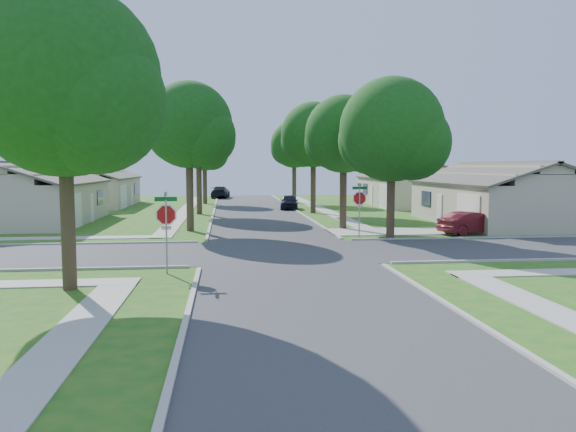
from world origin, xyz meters
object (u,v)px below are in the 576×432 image
(car_curb_east, at_px, (289,202))
(stop_sign_ne, at_px, (359,201))
(tree_e_far, at_px, (295,147))
(house_ne_near, at_px, (500,201))
(stop_sign_sw, at_px, (166,218))
(house_nw_far, at_px, (89,190))
(tree_w_near, at_px, (190,129))
(tree_ne_corner, at_px, (393,134))
(tree_e_mid, at_px, (314,138))
(tree_w_far, at_px, (205,151))
(tree_w_mid, at_px, (199,134))
(tree_e_near, at_px, (344,138))
(car_curb_west, at_px, (220,192))
(tree_sw_corner, at_px, (65,89))
(house_nw_near, at_px, (29,201))
(house_ne_far, at_px, (413,190))
(car_driveway, at_px, (472,223))

(car_curb_east, bearing_deg, stop_sign_ne, -78.47)
(tree_e_far, distance_m, house_ne_near, 25.99)
(stop_sign_sw, height_order, house_nw_far, house_nw_far)
(tree_w_near, xyz_separation_m, tree_ne_corner, (11.00, -4.80, -0.52))
(tree_ne_corner, bearing_deg, tree_e_far, 93.09)
(tree_e_mid, distance_m, house_nw_far, 23.95)
(tree_w_far, xyz_separation_m, house_nw_far, (-11.34, -2.01, -3.99))
(tree_w_mid, xyz_separation_m, tree_ne_corner, (11.00, -16.80, -0.90))
(tree_e_mid, bearing_deg, stop_sign_ne, -90.20)
(tree_e_near, height_order, car_curb_east, tree_e_near)
(tree_e_near, height_order, tree_w_far, tree_e_near)
(tree_e_far, xyz_separation_m, car_curb_west, (-7.95, 10.43, -5.26))
(house_ne_near, bearing_deg, stop_sign_sw, -142.82)
(tree_sw_corner, height_order, car_curb_east, tree_sw_corner)
(tree_e_far, xyz_separation_m, tree_w_near, (-9.40, -25.00, 0.14))
(tree_e_far, bearing_deg, house_nw_far, -174.47)
(tree_w_mid, distance_m, house_ne_near, 23.46)
(tree_e_mid, relative_size, tree_ne_corner, 1.06)
(car_curb_east, bearing_deg, tree_w_mid, -143.04)
(tree_e_mid, xyz_separation_m, house_nw_near, (-20.75, -6.01, -4.74))
(tree_e_far, relative_size, house_nw_near, 0.64)
(stop_sign_ne, distance_m, tree_ne_corner, 3.96)
(tree_w_mid, height_order, car_curb_east, tree_w_mid)
(tree_w_mid, height_order, house_ne_near, tree_w_mid)
(stop_sign_sw, bearing_deg, tree_w_near, 89.77)
(tree_ne_corner, bearing_deg, house_ne_far, 68.77)
(tree_w_far, bearing_deg, tree_e_mid, -54.10)
(tree_e_near, distance_m, tree_ne_corner, 5.06)
(tree_e_far, bearing_deg, tree_sw_corner, -106.56)
(stop_sign_ne, xyz_separation_m, house_nw_far, (-20.69, 27.30, -0.51))
(tree_e_near, xyz_separation_m, tree_w_far, (-9.40, 25.00, -0.14))
(tree_ne_corner, relative_size, house_nw_far, 0.64)
(tree_ne_corner, xyz_separation_m, house_nw_near, (-22.35, 10.79, -4.08))
(house_nw_near, bearing_deg, tree_w_mid, 27.90)
(stop_sign_ne, height_order, tree_sw_corner, tree_sw_corner)
(tree_w_mid, xyz_separation_m, car_curb_east, (7.84, 4.45, -5.82))
(house_ne_near, distance_m, house_nw_near, 32.23)
(tree_e_mid, height_order, house_nw_far, tree_e_mid)
(car_curb_west, bearing_deg, stop_sign_ne, 106.87)
(car_curb_east, height_order, car_curb_west, car_curb_west)
(tree_w_mid, bearing_deg, house_nw_far, 135.93)
(tree_w_far, bearing_deg, tree_ne_corner, -69.72)
(stop_sign_ne, bearing_deg, stop_sign_sw, -135.00)
(car_driveway, bearing_deg, tree_e_near, 45.42)
(tree_e_mid, height_order, house_nw_near, tree_e_mid)
(tree_e_near, xyz_separation_m, tree_w_near, (-9.40, 0.00, 0.47))
(stop_sign_sw, relative_size, tree_ne_corner, 0.34)
(house_nw_near, height_order, house_nw_far, same)
(house_nw_near, relative_size, car_driveway, 3.43)
(tree_w_near, distance_m, car_curb_east, 19.02)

